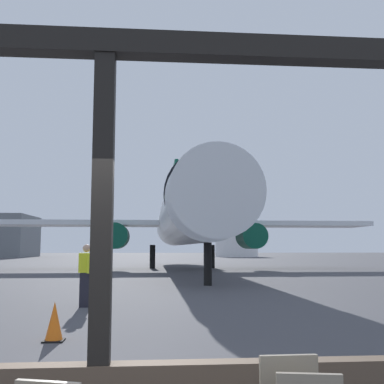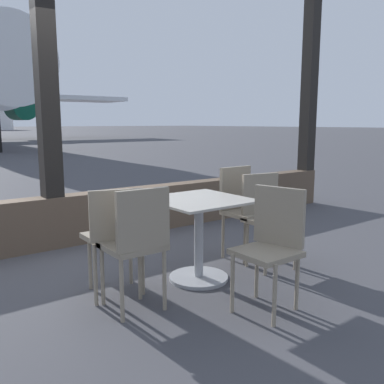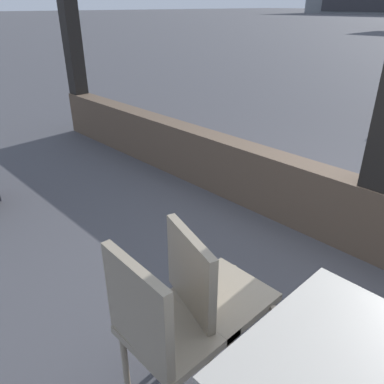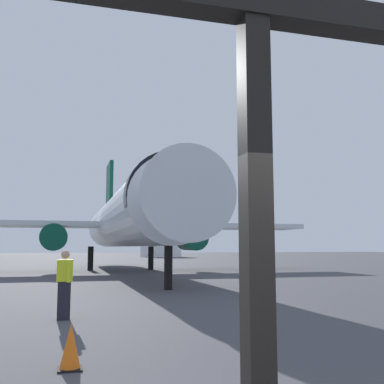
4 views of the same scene
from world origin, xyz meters
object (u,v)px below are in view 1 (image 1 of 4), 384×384
at_px(airplane, 186,218).
at_px(ground_crew_worker, 86,274).
at_px(fuel_storage_tank, 236,245).
at_px(traffic_cone, 54,322).

xyz_separation_m(airplane, ground_crew_worker, (-4.30, -21.25, -2.90)).
height_order(airplane, ground_crew_worker, airplane).
bearing_deg(fuel_storage_tank, traffic_cone, -102.46).
relative_size(airplane, ground_crew_worker, 20.23).
bearing_deg(traffic_cone, fuel_storage_tank, 77.54).
height_order(airplane, traffic_cone, airplane).
bearing_deg(traffic_cone, airplane, 80.92).
distance_m(airplane, ground_crew_worker, 21.88).
bearing_deg(airplane, ground_crew_worker, -101.44).
bearing_deg(fuel_storage_tank, ground_crew_worker, -103.36).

